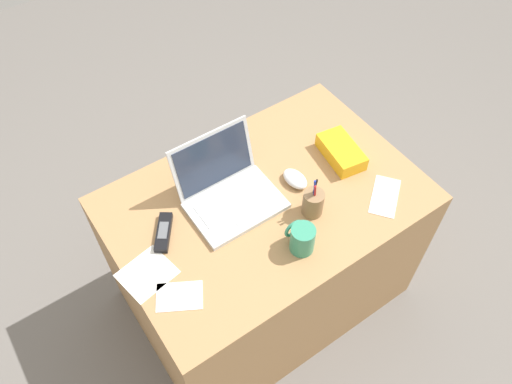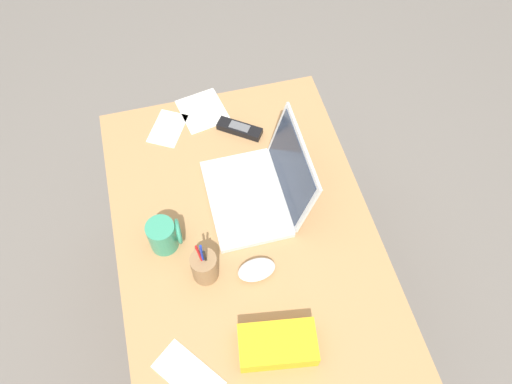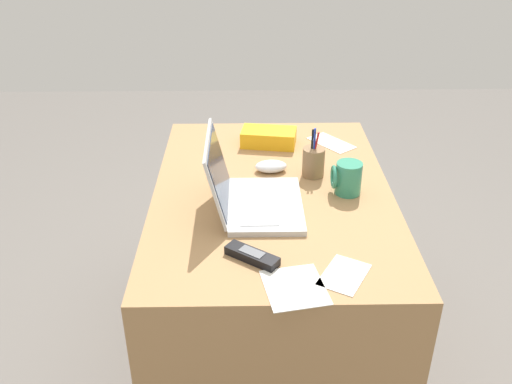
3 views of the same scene
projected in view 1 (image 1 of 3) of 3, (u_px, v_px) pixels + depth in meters
ground_plane at (263, 290)px, 2.38m from camera, size 6.00×6.00×0.00m
desk at (264, 250)px, 2.10m from camera, size 1.11×0.76×0.71m
laptop at (228, 191)px, 1.78m from camera, size 0.32×0.28×0.23m
computer_mouse at (295, 179)px, 1.85m from camera, size 0.07×0.11×0.04m
coffee_mug_white at (302, 238)px, 1.65m from camera, size 0.08×0.09×0.10m
cordless_phone at (164, 232)px, 1.71m from camera, size 0.12×0.15×0.03m
pen_holder at (313, 203)px, 1.74m from camera, size 0.07×0.07×0.17m
snack_bag at (340, 151)px, 1.91m from camera, size 0.14×0.21×0.06m
paper_note_near_laptop at (179, 296)px, 1.58m from camera, size 0.17×0.16×0.00m
paper_note_left at (385, 196)px, 1.82m from camera, size 0.20×0.18×0.00m
paper_note_right at (147, 274)px, 1.63m from camera, size 0.19×0.17×0.00m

